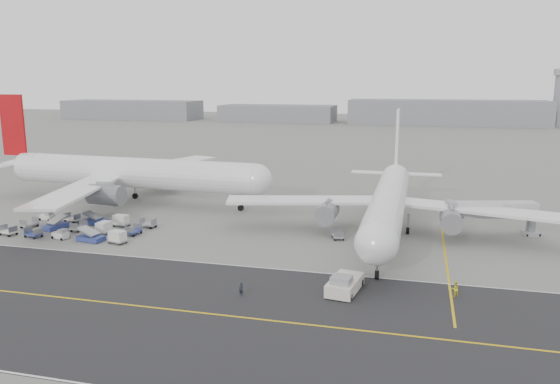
% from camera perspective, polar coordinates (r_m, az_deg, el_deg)
% --- Properties ---
extents(ground, '(700.00, 700.00, 0.00)m').
position_cam_1_polar(ground, '(78.70, -5.34, -7.05)').
color(ground, gray).
rests_on(ground, ground).
extents(taxiway, '(220.00, 59.00, 0.03)m').
position_cam_1_polar(taxiway, '(61.35, -6.55, -12.62)').
color(taxiway, '#2C2C2F').
rests_on(taxiway, ground).
extents(horizon_buildings, '(520.00, 28.00, 28.00)m').
position_cam_1_polar(horizon_buildings, '(331.14, 15.15, 6.85)').
color(horizon_buildings, gray).
rests_on(horizon_buildings, ground).
extents(control_tower, '(7.00, 7.00, 31.25)m').
position_cam_1_polar(control_tower, '(343.48, 27.18, 8.86)').
color(control_tower, gray).
rests_on(control_tower, ground).
extents(airliner_a, '(64.19, 63.37, 22.13)m').
position_cam_1_polar(airliner_a, '(117.53, -15.83, 1.98)').
color(airliner_a, white).
rests_on(airliner_a, ground).
extents(airliner_b, '(55.51, 56.12, 19.36)m').
position_cam_1_polar(airliner_b, '(91.99, 11.30, -0.88)').
color(airliner_b, white).
rests_on(airliner_b, ground).
extents(pushback_tug, '(4.09, 8.77, 2.47)m').
position_cam_1_polar(pushback_tug, '(67.01, 6.74, -9.55)').
color(pushback_tug, beige).
rests_on(pushback_tug, ground).
extents(jet_bridge, '(15.44, 6.72, 5.78)m').
position_cam_1_polar(jet_bridge, '(95.94, 21.37, -1.90)').
color(jet_bridge, gray).
rests_on(jet_bridge, ground).
extents(gse_cluster, '(30.47, 21.54, 2.09)m').
position_cam_1_polar(gse_cluster, '(98.74, -20.22, -3.86)').
color(gse_cluster, '#98989D').
rests_on(gse_cluster, ground).
extents(stray_dolly, '(2.36, 2.96, 1.59)m').
position_cam_1_polar(stray_dolly, '(88.71, 6.05, -4.90)').
color(stray_dolly, silver).
rests_on(stray_dolly, ground).
extents(ground_crew_a, '(0.69, 0.55, 1.64)m').
position_cam_1_polar(ground_crew_a, '(65.72, -4.07, -10.11)').
color(ground_crew_a, black).
rests_on(ground_crew_a, ground).
extents(ground_crew_b, '(1.12, 1.02, 1.87)m').
position_cam_1_polar(ground_crew_b, '(68.61, 17.83, -9.61)').
color(ground_crew_b, yellow).
rests_on(ground_crew_b, ground).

